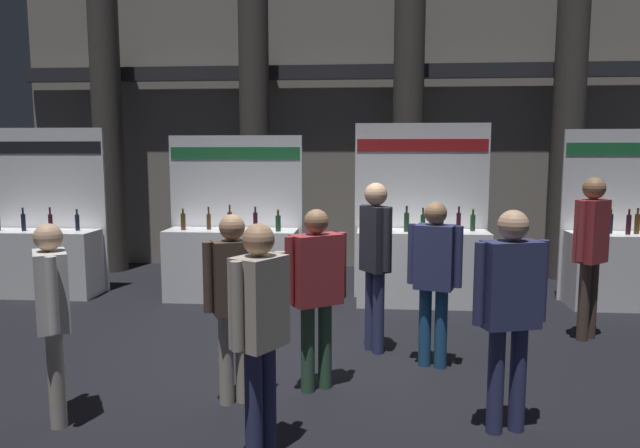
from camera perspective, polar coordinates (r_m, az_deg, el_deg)
ground_plane at (r=6.20m, az=-1.53°, el=-12.92°), size 24.00×24.00×0.00m
hall_colonnade at (r=10.64m, az=1.24°, el=12.35°), size 11.28×1.17×6.37m
exhibitor_booth_0 at (r=9.59m, az=-25.64°, el=-2.71°), size 1.79×0.66×2.47m
exhibitor_booth_1 at (r=8.50m, az=-8.56°, el=-3.25°), size 1.97×0.66×2.36m
exhibitor_booth_2 at (r=8.26m, az=9.92°, el=-3.40°), size 1.89×0.66×2.52m
exhibitor_booth_3 at (r=9.01m, az=27.86°, el=-3.33°), size 1.65×0.66×2.43m
visitor_0 at (r=5.14m, az=-0.36°, el=-5.80°), size 0.52×0.44×1.63m
visitor_1 at (r=4.98m, az=-24.74°, el=-7.35°), size 0.40×0.49×1.58m
visitor_2 at (r=4.59m, az=18.10°, el=-7.23°), size 0.57×0.32×1.70m
visitor_3 at (r=6.14m, az=5.43°, el=-2.90°), size 0.34×0.41×1.80m
visitor_5 at (r=7.18m, az=25.00°, el=-1.71°), size 0.42×0.41×1.84m
visitor_6 at (r=4.05m, az=-5.93°, el=-9.36°), size 0.40×0.45×1.65m
visitor_7 at (r=5.80m, az=11.13°, el=-4.43°), size 0.51×0.35×1.64m
visitor_8 at (r=4.94m, az=-8.48°, el=-6.78°), size 0.46×0.35×1.61m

